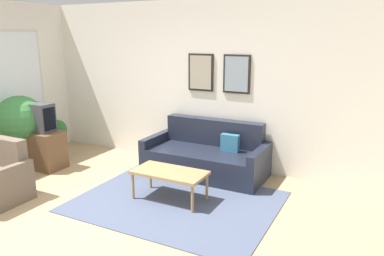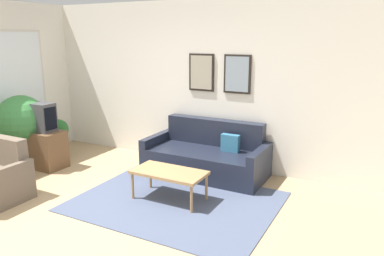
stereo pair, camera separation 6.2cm
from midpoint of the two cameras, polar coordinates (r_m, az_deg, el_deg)
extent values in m
plane|color=tan|center=(4.78, -17.78, -13.27)|extent=(16.00, 16.00, 0.00)
cube|color=#4C5670|center=(5.03, -2.71, -11.12)|extent=(2.55, 1.96, 0.01)
cube|color=white|center=(6.40, -2.09, 6.88)|extent=(8.00, 0.06, 2.70)
cube|color=black|center=(6.15, 1.07, 8.48)|extent=(0.44, 0.03, 0.60)
cube|color=#A89E89|center=(6.13, 1.00, 8.46)|extent=(0.38, 0.01, 0.54)
cube|color=black|center=(5.90, 6.53, 8.16)|extent=(0.44, 0.03, 0.60)
cube|color=#8999A8|center=(5.89, 6.47, 8.15)|extent=(0.38, 0.01, 0.54)
cube|color=beige|center=(7.23, -25.26, 6.98)|extent=(0.02, 1.03, 1.62)
cube|color=white|center=(7.23, -25.23, 6.98)|extent=(0.02, 0.95, 1.54)
cube|color=#1E2333|center=(5.88, 1.68, -5.24)|extent=(1.64, 0.90, 0.41)
cube|color=#1E2333|center=(6.07, 3.13, -0.58)|extent=(1.64, 0.20, 0.42)
cube|color=#1E2333|center=(6.27, -5.61, -3.40)|extent=(0.12, 0.90, 0.55)
cube|color=#1E2333|center=(5.56, 9.94, -5.84)|extent=(0.12, 0.90, 0.55)
cube|color=teal|center=(5.74, 5.51, -2.35)|extent=(0.28, 0.10, 0.28)
cube|color=#A87F51|center=(4.94, -3.79, -6.79)|extent=(0.97, 0.50, 0.04)
cylinder|color=#A87F51|center=(5.09, -9.32, -8.79)|extent=(0.04, 0.04, 0.37)
cylinder|color=#A87F51|center=(4.65, -0.33, -10.84)|extent=(0.04, 0.04, 0.37)
cylinder|color=#A87F51|center=(5.41, -6.67, -7.31)|extent=(0.04, 0.04, 0.37)
cylinder|color=#A87F51|center=(5.00, 1.93, -9.05)|extent=(0.04, 0.04, 0.37)
cube|color=brown|center=(6.68, -22.35, -3.00)|extent=(0.80, 0.44, 0.62)
cube|color=#424247|center=(6.56, -22.78, 1.53)|extent=(0.56, 0.28, 0.46)
cube|color=black|center=(6.35, -21.12, 1.30)|extent=(0.01, 0.23, 0.36)
cube|color=#6B5B4C|center=(5.63, -26.60, -3.26)|extent=(0.61, 0.16, 0.38)
cube|color=#6B5B4C|center=(5.30, -26.55, -8.18)|extent=(0.09, 0.76, 0.54)
cylinder|color=slate|center=(6.90, -24.38, -4.44)|extent=(0.27, 0.27, 0.22)
cylinder|color=#51381E|center=(6.83, -24.57, -2.63)|extent=(0.04, 0.04, 0.24)
sphere|color=#3D8442|center=(6.73, -24.96, 1.13)|extent=(0.80, 0.80, 0.80)
cylinder|color=#935638|center=(7.39, -19.91, -2.97)|extent=(0.24, 0.24, 0.19)
cylinder|color=#51381E|center=(7.35, -20.00, -1.86)|extent=(0.04, 0.04, 0.11)
sphere|color=#28662D|center=(7.30, -20.14, -0.25)|extent=(0.37, 0.37, 0.37)
camera|label=1|loc=(0.03, -90.33, -0.08)|focal=35.00mm
camera|label=2|loc=(0.03, 89.67, 0.08)|focal=35.00mm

